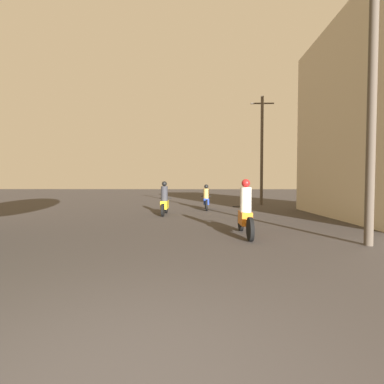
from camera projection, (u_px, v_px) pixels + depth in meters
The scene contains 5 objects.
motorcycle_orange at pixel (245, 213), 7.42m from camera, with size 0.60×2.10×1.64m.
motorcycle_yellow at pixel (165, 202), 12.29m from camera, with size 0.60×1.90×1.61m.
motorcycle_blue at pixel (206, 199), 14.66m from camera, with size 0.60×1.89×1.45m.
utility_pole_near at pixel (373, 64), 6.13m from camera, with size 1.60×0.20×8.41m.
utility_pole_far at pixel (262, 148), 17.86m from camera, with size 1.60×0.20×7.54m.
Camera 1 is at (0.58, -1.54, 1.54)m, focal length 24.00 mm.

